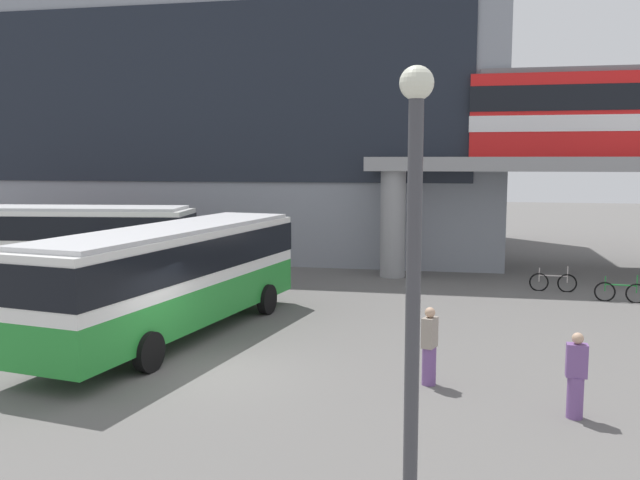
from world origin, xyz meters
TOP-DOWN VIEW (x-y plane):
  - ground_plane at (0.00, 10.00)m, footprint 120.00×120.00m
  - station_building at (-6.87, 24.03)m, footprint 29.79×15.98m
  - bus_main at (-2.16, 3.05)m, footprint 4.37×11.31m
  - bus_secondary at (-10.30, 9.91)m, footprint 11.27×3.90m
  - bicycle_green at (11.70, 10.67)m, footprint 1.78×0.32m
  - bicycle_silver at (9.58, 12.25)m, footprint 1.79×0.12m
  - pedestrian_at_kerb at (8.16, -1.24)m, footprint 0.41×0.32m
  - pedestrian_by_bike_rack at (5.24, 0.21)m, footprint 0.38×0.47m
  - lamp_post at (5.31, -7.76)m, footprint 0.36×0.36m

SIDE VIEW (x-z plane):
  - ground_plane at x=0.00m, z-range 0.00..0.00m
  - bicycle_green at x=11.70m, z-range -0.16..0.88m
  - bicycle_silver at x=9.58m, z-range -0.16..0.88m
  - pedestrian_at_kerb at x=8.16m, z-range -0.05..1.69m
  - pedestrian_by_bike_rack at x=5.24m, z-range -0.05..1.76m
  - bus_main at x=-2.16m, z-range 0.38..3.60m
  - bus_secondary at x=-10.30m, z-range 0.38..3.60m
  - lamp_post at x=5.31m, z-range 0.56..6.64m
  - station_building at x=-6.87m, z-range 0.00..15.06m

